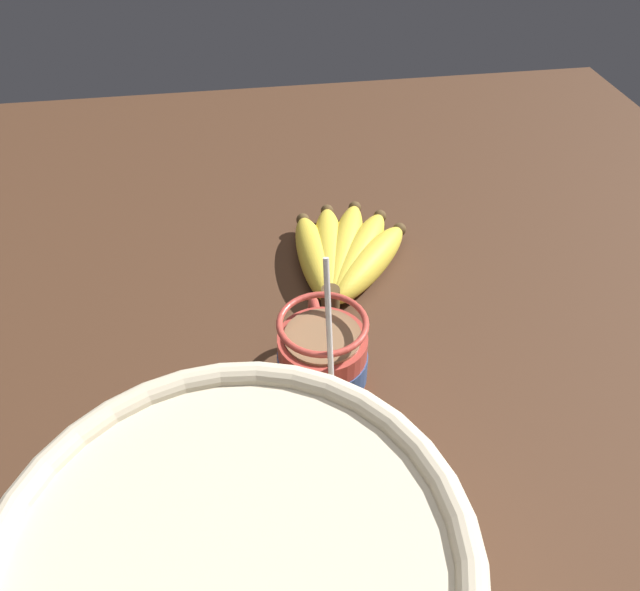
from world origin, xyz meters
TOP-DOWN VIEW (x-y plane):
  - table at (0.00, 0.00)cm, footprint 135.84×135.84cm
  - coffee_mug at (-4.62, -3.20)cm, footprint 14.15×8.56cm
  - banana_bunch at (13.26, -8.52)cm, footprint 20.48×14.97cm

SIDE VIEW (x-z plane):
  - table at x=0.00cm, z-range 0.00..3.14cm
  - banana_bunch at x=13.26cm, z-range 2.80..7.23cm
  - coffee_mug at x=-4.62cm, z-range -1.74..15.32cm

